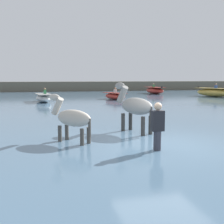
# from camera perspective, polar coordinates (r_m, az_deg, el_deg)

# --- Properties ---
(ground_plane) EXTENTS (120.00, 120.00, 0.00)m
(ground_plane) POSITION_cam_1_polar(r_m,az_deg,el_deg) (8.17, 10.36, -9.12)
(ground_plane) COLOR gray
(water_surface) EXTENTS (90.00, 90.00, 0.36)m
(water_surface) POSITION_cam_1_polar(r_m,az_deg,el_deg) (17.58, -2.99, 0.28)
(water_surface) COLOR slate
(water_surface) RESTS_ON ground
(horse_lead_grey) EXTENTS (1.09, 1.89, 2.10)m
(horse_lead_grey) POSITION_cam_1_polar(r_m,az_deg,el_deg) (9.62, 4.77, 0.95)
(horse_lead_grey) COLOR gray
(horse_lead_grey) RESTS_ON ground
(horse_trailing_pinto) EXTENTS (1.30, 1.40, 1.77)m
(horse_trailing_pinto) POSITION_cam_1_polar(r_m,az_deg,el_deg) (8.19, -8.28, -1.51)
(horse_trailing_pinto) COLOR beige
(horse_trailing_pinto) RESTS_ON ground
(boat_mid_channel) EXTENTS (3.12, 4.33, 1.34)m
(boat_mid_channel) POSITION_cam_1_polar(r_m,az_deg,el_deg) (29.97, 20.59, 3.83)
(boat_mid_channel) COLOR gold
(boat_mid_channel) RESTS_ON water_surface
(boat_near_starboard) EXTENTS (1.90, 2.85, 1.06)m
(boat_near_starboard) POSITION_cam_1_polar(r_m,az_deg,el_deg) (24.42, 0.63, 3.33)
(boat_near_starboard) COLOR #BC382D
(boat_near_starboard) RESTS_ON water_surface
(boat_mid_outer) EXTENTS (1.62, 3.72, 1.27)m
(boat_mid_outer) POSITION_cam_1_polar(r_m,az_deg,el_deg) (33.46, 8.84, 4.44)
(boat_mid_outer) COLOR #BC382D
(boat_mid_outer) RESTS_ON water_surface
(boat_distant_west) EXTENTS (1.54, 3.21, 1.12)m
(boat_distant_west) POSITION_cam_1_polar(r_m,az_deg,el_deg) (22.51, -14.00, 2.87)
(boat_distant_west) COLOR silver
(boat_distant_west) RESTS_ON water_surface
(person_spectator_far) EXTENTS (0.32, 0.20, 1.63)m
(person_spectator_far) POSITION_cam_1_polar(r_m,az_deg,el_deg) (7.34, 9.40, -3.99)
(person_spectator_far) COLOR #383842
(person_spectator_far) RESTS_ON ground
(far_shoreline) EXTENTS (80.00, 2.40, 1.72)m
(far_shoreline) POSITION_cam_1_polar(r_m,az_deg,el_deg) (40.43, -9.14, 5.02)
(far_shoreline) COLOR #605B4C
(far_shoreline) RESTS_ON ground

